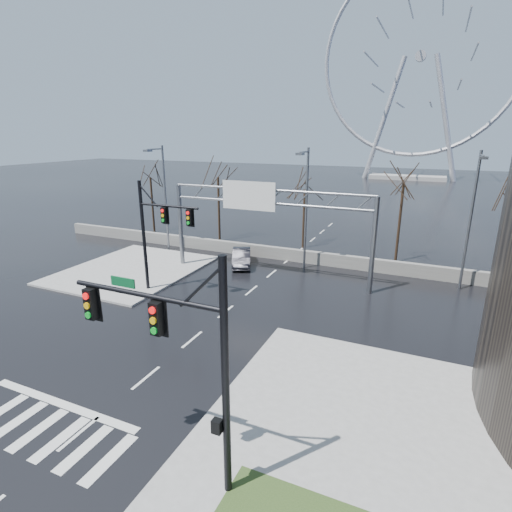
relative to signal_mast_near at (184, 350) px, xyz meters
The scene contains 17 objects.
ground 8.15m from the signal_mast_near, 141.85° to the left, with size 260.00×260.00×0.00m, color black.
sidewalk_right_ext 9.12m from the signal_mast_near, 51.18° to the left, with size 12.00×10.00×0.15m, color gray.
sidewalk_far 23.25m from the signal_mast_near, 135.18° to the left, with size 10.00×12.00×0.15m, color gray.
barrier_wall 24.96m from the signal_mast_near, 102.07° to the left, with size 52.00×0.50×1.10m, color slate.
signal_mast_near is the anchor object (origin of this frame).
signal_mast_far 17.03m from the signal_mast_near, 130.26° to the left, with size 4.72×0.41×8.00m.
sign_gantry 19.79m from the signal_mast_near, 106.19° to the left, with size 16.36×0.40×7.60m.
streetlight_left 28.07m from the signal_mast_near, 127.67° to the left, with size 0.50×2.55×10.00m.
streetlight_mid 22.44m from the signal_mast_near, 98.05° to the left, with size 0.50×2.55×10.00m.
streetlight_right 23.92m from the signal_mast_near, 68.25° to the left, with size 0.50×2.55×10.00m.
tree_far_left 36.36m from the signal_mast_near, 129.53° to the left, with size 3.50×3.50×7.00m.
tree_left 30.98m from the signal_mast_near, 117.18° to the left, with size 3.75×3.75×7.50m.
tree_center 29.00m from the signal_mast_near, 100.21° to the left, with size 3.25×3.25×6.50m.
tree_right 27.84m from the signal_mast_near, 82.02° to the left, with size 3.90×3.90×7.80m.
tree_far_right 30.45m from the signal_mast_near, 67.07° to the left, with size 3.40×3.40×6.80m.
ferris_wheel 101.29m from the signal_mast_near, 90.08° to the left, with size 45.00×6.00×50.91m.
car 23.02m from the signal_mast_near, 111.69° to the left, with size 1.54×4.41×1.45m, color black.
Camera 1 is at (11.38, -12.81, 11.07)m, focal length 28.00 mm.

